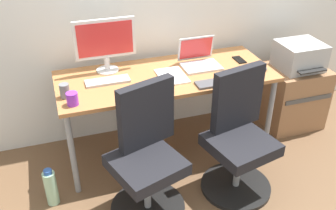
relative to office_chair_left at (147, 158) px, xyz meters
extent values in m
plane|color=brown|center=(0.33, 0.59, -0.42)|extent=(5.28, 5.28, 0.00)
cube|color=#B77542|center=(0.33, 0.59, 0.29)|extent=(1.73, 0.71, 0.03)
cylinder|color=gray|center=(-0.48, 0.29, -0.07)|extent=(0.04, 0.04, 0.70)
cylinder|color=gray|center=(1.15, 0.29, -0.07)|extent=(0.04, 0.04, 0.70)
cylinder|color=gray|center=(-0.48, 0.90, -0.07)|extent=(0.04, 0.04, 0.70)
cylinder|color=gray|center=(1.15, 0.90, -0.07)|extent=(0.04, 0.04, 0.70)
cylinder|color=black|center=(-0.02, -0.06, -0.41)|extent=(0.54, 0.54, 0.03)
cylinder|color=gray|center=(-0.02, -0.06, -0.22)|extent=(0.05, 0.05, 0.34)
cube|color=black|center=(-0.02, -0.06, -0.01)|extent=(0.56, 0.56, 0.09)
cube|color=black|center=(0.04, 0.12, 0.28)|extent=(0.42, 0.20, 0.48)
cylinder|color=black|center=(0.69, -0.06, -0.41)|extent=(0.54, 0.54, 0.03)
cylinder|color=gray|center=(0.69, -0.06, -0.22)|extent=(0.05, 0.05, 0.34)
cube|color=black|center=(0.69, -0.06, -0.01)|extent=(0.53, 0.53, 0.09)
cube|color=black|center=(0.73, 0.12, 0.28)|extent=(0.43, 0.16, 0.48)
cube|color=#996B47|center=(1.61, 0.62, -0.13)|extent=(0.53, 0.46, 0.59)
cube|color=#4C4C4C|center=(1.61, 0.39, -0.04)|extent=(0.48, 0.01, 0.04)
cube|color=#B7B7B7|center=(1.61, 0.62, 0.28)|extent=(0.38, 0.34, 0.24)
cube|color=#262626|center=(1.61, 0.42, 0.22)|extent=(0.27, 0.06, 0.01)
cylinder|color=#A5D8B2|center=(-0.67, 0.23, -0.28)|extent=(0.09, 0.09, 0.28)
cylinder|color=#2D59B2|center=(-0.67, 0.23, -0.13)|extent=(0.06, 0.06, 0.03)
cylinder|color=silver|center=(-0.09, 0.81, 0.32)|extent=(0.18, 0.18, 0.01)
cylinder|color=silver|center=(-0.09, 0.81, 0.38)|extent=(0.04, 0.04, 0.11)
cube|color=silver|center=(-0.09, 0.81, 0.59)|extent=(0.48, 0.03, 0.31)
cube|color=red|center=(-0.09, 0.79, 0.59)|extent=(0.43, 0.00, 0.26)
cube|color=silver|center=(0.65, 0.62, 0.32)|extent=(0.31, 0.22, 0.02)
cube|color=silver|center=(0.65, 0.75, 0.43)|extent=(0.31, 0.05, 0.21)
cube|color=red|center=(0.65, 0.75, 0.43)|extent=(0.28, 0.04, 0.18)
cube|color=#B7B7B7|center=(-0.13, 0.61, 0.32)|extent=(0.34, 0.12, 0.02)
cube|color=#515156|center=(0.66, 0.32, 0.32)|extent=(0.34, 0.12, 0.02)
ellipsoid|color=#515156|center=(1.11, 0.43, 0.33)|extent=(0.06, 0.10, 0.03)
ellipsoid|color=#2D2D2D|center=(0.06, 0.38, 0.33)|extent=(0.06, 0.10, 0.03)
cylinder|color=purple|center=(-0.42, 0.35, 0.36)|extent=(0.08, 0.08, 0.09)
cylinder|color=slate|center=(-0.46, 0.47, 0.36)|extent=(0.07, 0.07, 0.10)
cube|color=black|center=(1.02, 0.65, 0.31)|extent=(0.07, 0.14, 0.01)
cube|color=white|center=(0.37, 0.54, 0.32)|extent=(0.21, 0.30, 0.01)
camera|label=1|loc=(-0.51, -2.00, 1.66)|focal=40.71mm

